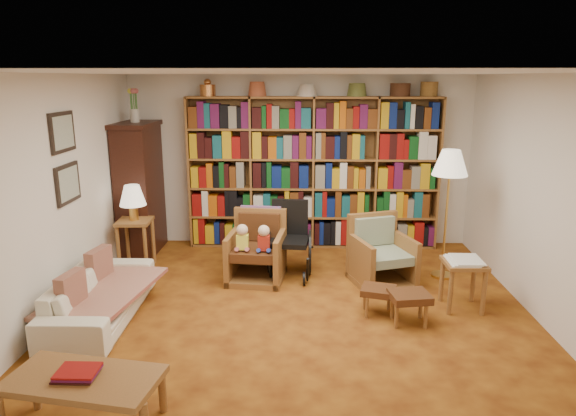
{
  "coord_description": "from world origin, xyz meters",
  "views": [
    {
      "loc": [
        0.05,
        -5.04,
        2.46
      ],
      "look_at": [
        -0.12,
        0.6,
        1.02
      ],
      "focal_mm": 32.0,
      "sensor_mm": 36.0,
      "label": 1
    }
  ],
  "objects_px": {
    "armchair_sage": "(381,257)",
    "coffee_table": "(84,383)",
    "footstool_a": "(379,292)",
    "side_table_lamp": "(135,232)",
    "wheelchair": "(290,241)",
    "sofa": "(100,296)",
    "floor_lamp": "(450,168)",
    "side_table_papers": "(464,270)",
    "footstool_b": "(410,298)",
    "armchair_leather": "(257,250)"
  },
  "relations": [
    {
      "from": "armchair_sage",
      "to": "footstool_a",
      "type": "xyz_separation_m",
      "value": [
        -0.16,
        -0.91,
        -0.07
      ]
    },
    {
      "from": "armchair_leather",
      "to": "side_table_lamp",
      "type": "bearing_deg",
      "value": 169.34
    },
    {
      "from": "armchair_sage",
      "to": "coffee_table",
      "type": "relative_size",
      "value": 0.78
    },
    {
      "from": "side_table_lamp",
      "to": "wheelchair",
      "type": "xyz_separation_m",
      "value": [
        2.04,
        -0.18,
        -0.05
      ]
    },
    {
      "from": "side_table_papers",
      "to": "side_table_lamp",
      "type": "bearing_deg",
      "value": 163.78
    },
    {
      "from": "wheelchair",
      "to": "side_table_papers",
      "type": "height_order",
      "value": "wheelchair"
    },
    {
      "from": "side_table_papers",
      "to": "footstool_b",
      "type": "relative_size",
      "value": 1.3
    },
    {
      "from": "side_table_lamp",
      "to": "coffee_table",
      "type": "distance_m",
      "value": 3.32
    },
    {
      "from": "armchair_leather",
      "to": "armchair_sage",
      "type": "bearing_deg",
      "value": -3.62
    },
    {
      "from": "wheelchair",
      "to": "floor_lamp",
      "type": "bearing_deg",
      "value": -1.11
    },
    {
      "from": "armchair_sage",
      "to": "footstool_b",
      "type": "xyz_separation_m",
      "value": [
        0.12,
        -1.12,
        -0.04
      ]
    },
    {
      "from": "armchair_leather",
      "to": "floor_lamp",
      "type": "height_order",
      "value": "floor_lamp"
    },
    {
      "from": "wheelchair",
      "to": "armchair_leather",
      "type": "bearing_deg",
      "value": -163.48
    },
    {
      "from": "footstool_b",
      "to": "footstool_a",
      "type": "bearing_deg",
      "value": 143.89
    },
    {
      "from": "armchair_leather",
      "to": "side_table_papers",
      "type": "relative_size",
      "value": 1.52
    },
    {
      "from": "side_table_lamp",
      "to": "armchair_sage",
      "type": "relative_size",
      "value": 0.74
    },
    {
      "from": "armchair_sage",
      "to": "sofa",
      "type": "bearing_deg",
      "value": -160.19
    },
    {
      "from": "sofa",
      "to": "footstool_b",
      "type": "bearing_deg",
      "value": -91.47
    },
    {
      "from": "armchair_sage",
      "to": "wheelchair",
      "type": "bearing_deg",
      "value": 169.03
    },
    {
      "from": "armchair_leather",
      "to": "footstool_a",
      "type": "bearing_deg",
      "value": -36.17
    },
    {
      "from": "side_table_lamp",
      "to": "armchair_leather",
      "type": "distance_m",
      "value": 1.66
    },
    {
      "from": "side_table_lamp",
      "to": "armchair_sage",
      "type": "xyz_separation_m",
      "value": [
        3.17,
        -0.4,
        -0.17
      ]
    },
    {
      "from": "armchair_sage",
      "to": "side_table_lamp",
      "type": "bearing_deg",
      "value": 172.74
    },
    {
      "from": "side_table_lamp",
      "to": "armchair_leather",
      "type": "bearing_deg",
      "value": -10.66
    },
    {
      "from": "footstool_b",
      "to": "side_table_papers",
      "type": "bearing_deg",
      "value": 30.4
    },
    {
      "from": "sofa",
      "to": "footstool_a",
      "type": "height_order",
      "value": "sofa"
    },
    {
      "from": "side_table_lamp",
      "to": "floor_lamp",
      "type": "distance_m",
      "value": 4.09
    },
    {
      "from": "footstool_b",
      "to": "floor_lamp",
      "type": "bearing_deg",
      "value": 62.41
    },
    {
      "from": "wheelchair",
      "to": "footstool_b",
      "type": "xyz_separation_m",
      "value": [
        1.26,
        -1.34,
        -0.16
      ]
    },
    {
      "from": "armchair_sage",
      "to": "floor_lamp",
      "type": "height_order",
      "value": "floor_lamp"
    },
    {
      "from": "sofa",
      "to": "side_table_papers",
      "type": "xyz_separation_m",
      "value": [
        3.84,
        0.36,
        0.19
      ]
    },
    {
      "from": "armchair_sage",
      "to": "floor_lamp",
      "type": "distance_m",
      "value": 1.36
    },
    {
      "from": "sofa",
      "to": "coffee_table",
      "type": "bearing_deg",
      "value": -163.09
    },
    {
      "from": "wheelchair",
      "to": "coffee_table",
      "type": "distance_m",
      "value": 3.36
    },
    {
      "from": "side_table_papers",
      "to": "coffee_table",
      "type": "bearing_deg",
      "value": -147.32
    },
    {
      "from": "footstool_a",
      "to": "side_table_lamp",
      "type": "bearing_deg",
      "value": 156.36
    },
    {
      "from": "footstool_a",
      "to": "coffee_table",
      "type": "relative_size",
      "value": 0.37
    },
    {
      "from": "footstool_a",
      "to": "footstool_b",
      "type": "bearing_deg",
      "value": -36.11
    },
    {
      "from": "armchair_sage",
      "to": "side_table_papers",
      "type": "bearing_deg",
      "value": -43.95
    },
    {
      "from": "armchair_leather",
      "to": "footstool_a",
      "type": "relative_size",
      "value": 2.05
    },
    {
      "from": "armchair_sage",
      "to": "wheelchair",
      "type": "relative_size",
      "value": 0.93
    },
    {
      "from": "sofa",
      "to": "floor_lamp",
      "type": "distance_m",
      "value": 4.24
    },
    {
      "from": "wheelchair",
      "to": "sofa",
      "type": "bearing_deg",
      "value": -145.61
    },
    {
      "from": "armchair_sage",
      "to": "coffee_table",
      "type": "bearing_deg",
      "value": -131.37
    },
    {
      "from": "wheelchair",
      "to": "footstool_a",
      "type": "xyz_separation_m",
      "value": [
        0.97,
        -1.13,
        -0.19
      ]
    },
    {
      "from": "footstool_a",
      "to": "footstool_b",
      "type": "relative_size",
      "value": 0.96
    },
    {
      "from": "floor_lamp",
      "to": "coffee_table",
      "type": "bearing_deg",
      "value": -137.57
    },
    {
      "from": "side_table_lamp",
      "to": "footstool_b",
      "type": "xyz_separation_m",
      "value": [
        3.3,
        -1.53,
        -0.21
      ]
    },
    {
      "from": "side_table_lamp",
      "to": "wheelchair",
      "type": "bearing_deg",
      "value": -5.17
    },
    {
      "from": "armchair_sage",
      "to": "footstool_a",
      "type": "bearing_deg",
      "value": -99.96
    }
  ]
}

